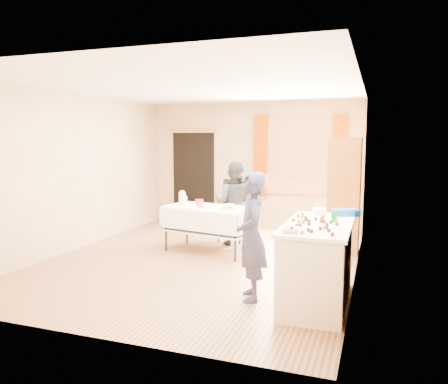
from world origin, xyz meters
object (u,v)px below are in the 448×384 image
at_px(party_table, 209,225).
at_px(chair, 233,223).
at_px(woman, 234,203).
at_px(counter, 317,263).
at_px(cabinet, 344,195).
at_px(girl, 252,236).

relative_size(party_table, chair, 1.43).
bearing_deg(woman, counter, 125.62).
bearing_deg(cabinet, girl, -107.71).
xyz_separation_m(counter, chair, (-1.85, 2.55, -0.12)).
relative_size(girl, woman, 1.01).
relative_size(counter, chair, 1.37).
relative_size(counter, woman, 1.04).
relative_size(cabinet, chair, 1.68).
height_order(cabinet, chair, cabinet).
bearing_deg(counter, girl, -169.09).
height_order(counter, girl, girl).
bearing_deg(woman, cabinet, -176.50).
distance_m(counter, party_table, 2.59).
bearing_deg(girl, party_table, -167.28).
xyz_separation_m(party_table, girl, (1.24, -1.82, 0.29)).
xyz_separation_m(cabinet, woman, (-1.83, -0.16, -0.20)).
height_order(cabinet, woman, cabinet).
bearing_deg(cabinet, counter, -92.33).
distance_m(cabinet, woman, 1.85).
relative_size(chair, girl, 0.75).
relative_size(party_table, girl, 1.08).
xyz_separation_m(party_table, chair, (0.12, 0.87, -0.11)).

